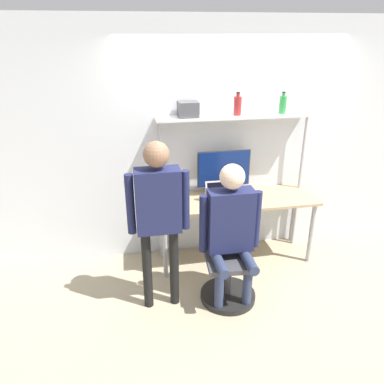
{
  "coord_description": "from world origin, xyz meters",
  "views": [
    {
      "loc": [
        -1.2,
        -3.38,
        2.53
      ],
      "look_at": [
        -0.61,
        -0.2,
        1.13
      ],
      "focal_mm": 35.0,
      "sensor_mm": 36.0,
      "label": 1
    }
  ],
  "objects_px": {
    "laptop": "(220,197)",
    "person_seated": "(231,224)",
    "cell_phone": "(242,203)",
    "office_chair": "(228,272)",
    "bottle_green": "(283,104)",
    "person_standing": "(158,207)",
    "monitor": "(224,171)",
    "storage_box": "(188,109)",
    "bottle_red": "(238,105)"
  },
  "relations": [
    {
      "from": "office_chair",
      "to": "bottle_red",
      "type": "distance_m",
      "value": 1.75
    },
    {
      "from": "person_standing",
      "to": "bottle_green",
      "type": "height_order",
      "value": "bottle_green"
    },
    {
      "from": "monitor",
      "to": "office_chair",
      "type": "distance_m",
      "value": 1.14
    },
    {
      "from": "office_chair",
      "to": "person_standing",
      "type": "bearing_deg",
      "value": -179.92
    },
    {
      "from": "cell_phone",
      "to": "storage_box",
      "type": "height_order",
      "value": "storage_box"
    },
    {
      "from": "cell_phone",
      "to": "bottle_green",
      "type": "relative_size",
      "value": 0.64
    },
    {
      "from": "laptop",
      "to": "bottle_green",
      "type": "bearing_deg",
      "value": 18.85
    },
    {
      "from": "person_seated",
      "to": "laptop",
      "type": "bearing_deg",
      "value": 84.43
    },
    {
      "from": "laptop",
      "to": "bottle_red",
      "type": "relative_size",
      "value": 1.27
    },
    {
      "from": "laptop",
      "to": "person_seated",
      "type": "relative_size",
      "value": 0.22
    },
    {
      "from": "bottle_green",
      "to": "storage_box",
      "type": "height_order",
      "value": "bottle_green"
    },
    {
      "from": "monitor",
      "to": "cell_phone",
      "type": "relative_size",
      "value": 4.05
    },
    {
      "from": "cell_phone",
      "to": "storage_box",
      "type": "xyz_separation_m",
      "value": [
        -0.54,
        0.33,
        0.99
      ]
    },
    {
      "from": "laptop",
      "to": "person_standing",
      "type": "bearing_deg",
      "value": -140.69
    },
    {
      "from": "laptop",
      "to": "person_seated",
      "type": "height_order",
      "value": "person_seated"
    },
    {
      "from": "office_chair",
      "to": "storage_box",
      "type": "relative_size",
      "value": 4.4
    },
    {
      "from": "cell_phone",
      "to": "office_chair",
      "type": "bearing_deg",
      "value": -118.71
    },
    {
      "from": "office_chair",
      "to": "bottle_green",
      "type": "distance_m",
      "value": 1.9
    },
    {
      "from": "bottle_red",
      "to": "monitor",
      "type": "bearing_deg",
      "value": -164.38
    },
    {
      "from": "person_seated",
      "to": "bottle_green",
      "type": "relative_size",
      "value": 6.16
    },
    {
      "from": "monitor",
      "to": "bottle_green",
      "type": "bearing_deg",
      "value": 3.39
    },
    {
      "from": "monitor",
      "to": "person_standing",
      "type": "xyz_separation_m",
      "value": [
        -0.82,
        -0.82,
        0.01
      ]
    },
    {
      "from": "cell_phone",
      "to": "bottle_green",
      "type": "bearing_deg",
      "value": 32.54
    },
    {
      "from": "person_standing",
      "to": "bottle_green",
      "type": "bearing_deg",
      "value": 30.09
    },
    {
      "from": "monitor",
      "to": "laptop",
      "type": "xyz_separation_m",
      "value": [
        -0.09,
        -0.21,
        -0.23
      ]
    },
    {
      "from": "office_chair",
      "to": "person_standing",
      "type": "relative_size",
      "value": 0.56
    },
    {
      "from": "laptop",
      "to": "cell_phone",
      "type": "distance_m",
      "value": 0.25
    },
    {
      "from": "person_seated",
      "to": "person_standing",
      "type": "height_order",
      "value": "person_standing"
    },
    {
      "from": "person_seated",
      "to": "bottle_red",
      "type": "xyz_separation_m",
      "value": [
        0.29,
        0.9,
        0.93
      ]
    },
    {
      "from": "monitor",
      "to": "laptop",
      "type": "distance_m",
      "value": 0.32
    },
    {
      "from": "person_standing",
      "to": "bottle_red",
      "type": "height_order",
      "value": "bottle_red"
    },
    {
      "from": "laptop",
      "to": "person_standing",
      "type": "relative_size",
      "value": 0.19
    },
    {
      "from": "monitor",
      "to": "bottle_green",
      "type": "xyz_separation_m",
      "value": [
        0.65,
        0.04,
        0.72
      ]
    },
    {
      "from": "person_seated",
      "to": "person_standing",
      "type": "distance_m",
      "value": 0.71
    },
    {
      "from": "bottle_green",
      "to": "storage_box",
      "type": "distance_m",
      "value": 1.05
    },
    {
      "from": "monitor",
      "to": "storage_box",
      "type": "height_order",
      "value": "storage_box"
    },
    {
      "from": "person_standing",
      "to": "office_chair",
      "type": "bearing_deg",
      "value": 0.08
    },
    {
      "from": "bottle_green",
      "to": "cell_phone",
      "type": "bearing_deg",
      "value": -147.46
    },
    {
      "from": "monitor",
      "to": "cell_phone",
      "type": "height_order",
      "value": "monitor"
    },
    {
      "from": "bottle_green",
      "to": "office_chair",
      "type": "bearing_deg",
      "value": -133.13
    },
    {
      "from": "cell_phone",
      "to": "person_standing",
      "type": "distance_m",
      "value": 1.14
    },
    {
      "from": "person_standing",
      "to": "monitor",
      "type": "bearing_deg",
      "value": 44.73
    },
    {
      "from": "laptop",
      "to": "bottle_green",
      "type": "distance_m",
      "value": 1.23
    },
    {
      "from": "monitor",
      "to": "office_chair",
      "type": "bearing_deg",
      "value": -100.32
    },
    {
      "from": "laptop",
      "to": "storage_box",
      "type": "height_order",
      "value": "storage_box"
    },
    {
      "from": "cell_phone",
      "to": "person_standing",
      "type": "xyz_separation_m",
      "value": [
        -0.97,
        -0.53,
        0.29
      ]
    },
    {
      "from": "person_seated",
      "to": "storage_box",
      "type": "relative_size",
      "value": 6.77
    },
    {
      "from": "laptop",
      "to": "cell_phone",
      "type": "xyz_separation_m",
      "value": [
        0.23,
        -0.07,
        -0.06
      ]
    },
    {
      "from": "bottle_green",
      "to": "monitor",
      "type": "bearing_deg",
      "value": -176.61
    },
    {
      "from": "office_chair",
      "to": "person_seated",
      "type": "xyz_separation_m",
      "value": [
        -0.0,
        -0.04,
        0.57
      ]
    }
  ]
}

